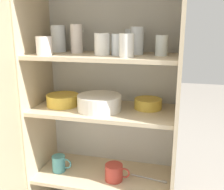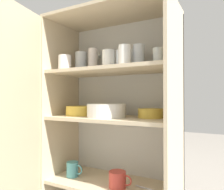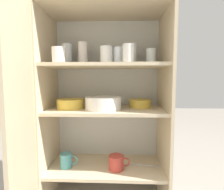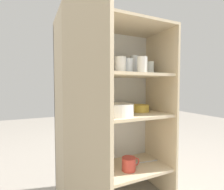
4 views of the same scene
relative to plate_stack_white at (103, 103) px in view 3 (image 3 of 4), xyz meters
The scene contains 24 objects.
cupboard_back_panel 0.22m from the plate_stack_white, 86.55° to the left, with size 0.79×0.02×1.25m, color silver.
cupboard_side_left 0.38m from the plate_stack_white, behind, with size 0.02×0.39×1.25m, color #CCB793.
cupboard_side_right 0.40m from the plate_stack_white, ahead, with size 0.02×0.39×1.25m, color #CCB793.
cupboard_top_panel 0.59m from the plate_stack_white, 66.73° to the left, with size 0.79×0.39×0.02m, color #CCB793.
shelf_board_lower 0.45m from the plate_stack_white, 66.73° to the left, with size 0.75×0.35×0.02m, color beige.
shelf_board_middle 0.06m from the plate_stack_white, 66.73° to the left, with size 0.75×0.35×0.02m, color beige.
shelf_board_upper 0.24m from the plate_stack_white, 66.73° to the left, with size 0.75×0.35×0.02m, color beige.
cupboard_door 0.49m from the plate_stack_white, 133.75° to the right, with size 0.10×0.39×1.25m.
tumbler_glass_0 0.36m from the plate_stack_white, 155.24° to the left, with size 0.07×0.07×0.15m.
tumbler_glass_1 0.43m from the plate_stack_white, ahead, with size 0.06×0.06×0.10m.
tumbler_glass_2 0.35m from the plate_stack_white, 25.04° to the right, with size 0.07×0.07×0.11m.
tumbler_glass_3 0.40m from the plate_stack_white, 163.62° to the right, with size 0.08×0.08×0.09m.
tumbler_glass_4 0.37m from the plate_stack_white, 19.02° to the left, with size 0.07×0.07×0.14m.
tumbler_glass_5 0.43m from the plate_stack_white, 159.49° to the left, with size 0.08×0.08×0.14m.
tumbler_glass_6 0.30m from the plate_stack_white, 27.79° to the right, with size 0.08×0.08×0.11m.
tumbler_glass_7 0.32m from the plate_stack_white, ahead, with size 0.07×0.07×0.10m.
tumbler_glass_8 0.37m from the plate_stack_white, 42.03° to the left, with size 0.07×0.07×0.13m.
wine_glass_0 0.41m from the plate_stack_white, 139.17° to the left, with size 0.07×0.07×0.14m.
plate_stack_white is the anchor object (origin of this frame).
mixing_bowl_large 0.23m from the plate_stack_white, behind, with size 0.18×0.18×0.06m.
serving_bowl_small 0.26m from the plate_stack_white, 19.47° to the left, with size 0.15×0.15×0.05m.
coffee_mug_primary 0.46m from the plate_stack_white, behind, with size 0.12×0.08×0.09m.
coffee_mug_extra_1 0.40m from the plate_stack_white, 13.23° to the right, with size 0.14×0.10×0.09m.
serving_spoon 0.52m from the plate_stack_white, ahead, with size 0.21×0.05×0.01m.
Camera 3 is at (0.09, -0.97, 0.83)m, focal length 28.00 mm.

